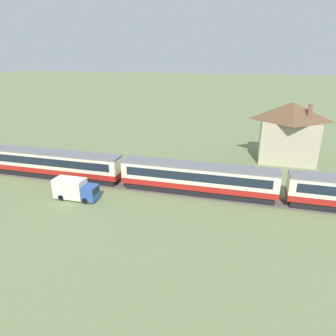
% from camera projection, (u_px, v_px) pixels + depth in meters
% --- Properties ---
extents(passenger_train, '(107.51, 2.93, 4.06)m').
position_uv_depth(passenger_train, '(199.00, 178.00, 39.80)').
color(passenger_train, '#AD1E19').
rests_on(passenger_train, ground_plane).
extents(railway_track, '(153.05, 3.60, 0.04)m').
position_uv_depth(railway_track, '(173.00, 190.00, 41.46)').
color(railway_track, '#665B51').
rests_on(railway_track, ground_plane).
extents(station_house_brown_roof, '(9.95, 8.18, 10.24)m').
position_uv_depth(station_house_brown_roof, '(289.00, 131.00, 51.65)').
color(station_house_brown_roof, '#BCB293').
rests_on(station_house_brown_roof, ground_plane).
extents(delivery_truck_blue, '(5.71, 2.08, 2.72)m').
position_uv_depth(delivery_truck_blue, '(75.00, 189.00, 38.49)').
color(delivery_truck_blue, '#2D519E').
rests_on(delivery_truck_blue, ground_plane).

